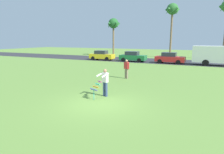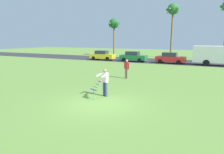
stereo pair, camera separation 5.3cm
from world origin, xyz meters
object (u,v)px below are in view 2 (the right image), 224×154
at_px(parked_truck_white_box, 217,55).
at_px(parked_car_yellow, 102,55).
at_px(parked_car_red, 170,58).
at_px(person_walker_near, 127,68).
at_px(person_kite_flyer, 105,81).
at_px(parked_car_green, 133,57).
at_px(kite_held, 96,87).
at_px(palm_tree_left_near, 114,25).
at_px(palm_tree_right_near, 173,12).

bearing_deg(parked_truck_white_box, parked_car_yellow, -180.00).
height_order(parked_car_red, person_walker_near, person_walker_near).
distance_m(person_kite_flyer, person_walker_near, 5.93).
height_order(parked_car_green, person_walker_near, person_walker_near).
xyz_separation_m(kite_held, palm_tree_left_near, (-12.18, 28.89, 5.75)).
bearing_deg(person_walker_near, parked_car_yellow, 125.87).
bearing_deg(parked_truck_white_box, parked_car_green, 180.00).
height_order(parked_car_yellow, parked_truck_white_box, parked_truck_white_box).
bearing_deg(parked_car_yellow, palm_tree_left_near, 102.19).
height_order(parked_car_red, palm_tree_right_near, palm_tree_right_near).
bearing_deg(person_kite_flyer, palm_tree_left_near, 113.78).
bearing_deg(person_kite_flyer, parked_car_red, 87.40).
height_order(kite_held, palm_tree_left_near, palm_tree_left_near).
relative_size(parked_car_yellow, parked_truck_white_box, 0.63).
bearing_deg(person_kite_flyer, parked_car_yellow, 118.60).
height_order(person_kite_flyer, kite_held, person_kite_flyer).
relative_size(parked_car_green, parked_car_red, 0.99).
bearing_deg(parked_car_green, palm_tree_right_near, 66.74).
relative_size(parked_car_yellow, palm_tree_left_near, 0.54).
xyz_separation_m(parked_car_red, palm_tree_left_near, (-13.27, 8.94, 5.69)).
xyz_separation_m(palm_tree_right_near, person_walker_near, (-0.18, -23.17, -7.63)).
xyz_separation_m(parked_car_green, parked_car_red, (5.75, 0.00, 0.00)).
distance_m(parked_truck_white_box, person_walker_near, 15.40).
relative_size(palm_tree_right_near, person_walker_near, 5.85).
bearing_deg(kite_held, parked_truck_white_box, 70.41).
relative_size(parked_car_yellow, parked_car_green, 1.01).
xyz_separation_m(person_kite_flyer, parked_car_yellow, (-10.47, 19.20, -0.18)).
distance_m(parked_car_yellow, palm_tree_left_near, 10.77).
distance_m(kite_held, parked_car_green, 20.49).
bearing_deg(palm_tree_right_near, parked_car_yellow, -134.94).
distance_m(parked_car_yellow, person_walker_near, 16.44).
relative_size(parked_car_green, person_walker_near, 2.43).
relative_size(kite_held, person_walker_near, 0.62).
bearing_deg(parked_car_red, palm_tree_right_near, 98.80).
bearing_deg(palm_tree_right_near, person_kite_flyer, -88.72).
xyz_separation_m(parked_car_green, palm_tree_left_near, (-7.52, 8.94, 5.69)).
height_order(kite_held, parked_car_yellow, parked_car_yellow).
height_order(parked_car_green, palm_tree_left_near, palm_tree_left_near).
xyz_separation_m(parked_car_red, parked_truck_white_box, (6.00, -0.00, 0.64)).
relative_size(parked_car_red, palm_tree_left_near, 0.54).
bearing_deg(palm_tree_right_near, parked_car_green, -113.26).
distance_m(parked_truck_white_box, palm_tree_right_near, 14.30).
bearing_deg(parked_car_red, person_walker_near, -97.29).
bearing_deg(parked_car_green, kite_held, -76.86).
relative_size(palm_tree_left_near, person_walker_near, 4.53).
xyz_separation_m(parked_truck_white_box, palm_tree_right_near, (-7.52, 9.84, 7.15)).
distance_m(person_kite_flyer, parked_truck_white_box, 20.40).
relative_size(person_kite_flyer, person_walker_near, 1.00).
xyz_separation_m(parked_car_green, parked_truck_white_box, (11.75, -0.00, 0.64)).
xyz_separation_m(kite_held, parked_car_green, (-4.66, 19.95, 0.06)).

